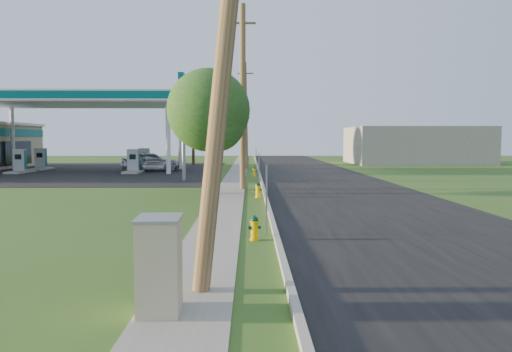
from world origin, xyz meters
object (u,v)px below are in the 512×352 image
Objects in this scene: price_pylon at (183,96)px; tree_lot at (194,121)px; utility_cabinet at (159,265)px; hydrant_mid at (258,190)px; fuel_pump_se at (144,162)px; tree_verge at (210,113)px; hydrant_near at (254,228)px; hydrant_far at (254,172)px; utility_pole_near at (227,18)px; utility_pole_far at (246,115)px; fuel_pump_nw at (20,164)px; car_silver at (151,161)px; utility_pole_mid at (243,97)px; fuel_pump_ne at (133,164)px; fuel_pump_sw at (41,162)px.

price_pylon is 19.70m from tree_lot.
hydrant_mid is at bearing 83.38° from utility_cabinet.
tree_verge is at bearing -69.16° from fuel_pump_se.
hydrant_near is 22.67m from hydrant_far.
utility_pole_far reaches higher than utility_pole_near.
car_silver is at bearing 11.60° from fuel_pump_nw.
utility_pole_mid is 14.28× the size of hydrant_near.
utility_pole_mid is at bearing 56.55° from tree_verge.
utility_pole_far is at bearing 85.67° from tree_verge.
utility_cabinet is (16.87, -32.10, 0.04)m from fuel_pump_nw.
hydrant_near is 0.94× the size of hydrant_mid.
tree_verge is 11.91m from hydrant_near.
price_pylon is at bearing 96.66° from utility_cabinet.
fuel_pump_ne reaches higher than hydrant_near.
tree_verge is at bearing -100.94° from hydrant_far.
price_pylon is at bearing -39.40° from fuel_pump_sw.
car_silver is (-4.03, 9.55, -4.61)m from price_pylon.
utility_pole_far is 31.81m from hydrant_near.
hydrant_mid is (2.29, -1.44, -3.60)m from tree_verge.
hydrant_mid is 12.95m from hydrant_far.
fuel_pump_ne is 9.85m from fuel_pump_sw.
price_pylon reaches higher than hydrant_far.
price_pylon is 9.98× the size of hydrant_near.
fuel_pump_se is at bearing 0.00° from fuel_pump_sw.
tree_lot is 1.44× the size of car_silver.
fuel_pump_ne is at bearing 158.26° from hydrant_far.
hydrant_mid is (6.17, -28.88, -4.14)m from tree_lot.
utility_pole_near is 18.00m from utility_pole_mid.
utility_cabinet is at bearing -91.58° from utility_pole_far.
utility_pole_mid reaches higher than tree_verge.
fuel_pump_sw is at bearing 136.48° from utility_pole_mid.
fuel_pump_se is 4.66× the size of hydrant_near.
tree_verge reaches higher than utility_cabinet.
hydrant_near is (9.40, -26.49, -0.39)m from fuel_pump_ne.
hydrant_mid is 0.15× the size of car_silver.
fuel_pump_nw and fuel_pump_sw have the same top height.
fuel_pump_ne and fuel_pump_se have the same top height.
utility_pole_mid is 3.06× the size of fuel_pump_sw.
utility_pole_near is 2.96× the size of fuel_pump_sw.
fuel_pump_nw is 9.00m from fuel_pump_ne.
fuel_pump_nw and fuel_pump_ne have the same top height.
tree_lot is at bearing 110.94° from hydrant_far.
utility_cabinet is (-1.71, -28.28, 0.41)m from hydrant_far.
utility_pole_near is 13.81× the size of hydrant_near.
fuel_pump_sw and fuel_pump_se have the same top height.
utility_pole_near is 1.38× the size of price_pylon.
fuel_pump_sw is at bearing 121.11° from hydrant_near.
car_silver is (9.97, 2.05, 0.10)m from fuel_pump_nw.
tree_verge is at bearing 95.61° from utility_pole_near.
utility_cabinet is (7.87, -36.10, 0.04)m from fuel_pump_se.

